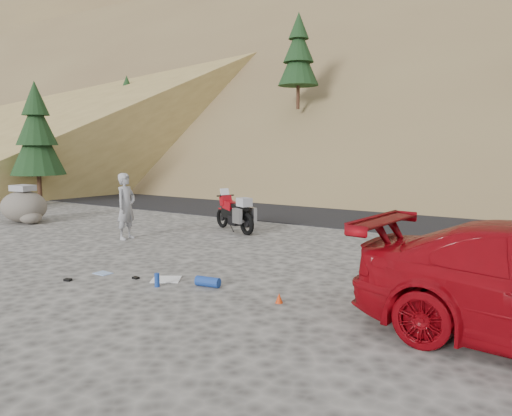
{
  "coord_description": "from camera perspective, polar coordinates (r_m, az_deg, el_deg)",
  "views": [
    {
      "loc": [
        7.7,
        -7.97,
        2.46
      ],
      "look_at": [
        1.47,
        1.71,
        1.0
      ],
      "focal_mm": 35.0,
      "sensor_mm": 36.0,
      "label": 1
    }
  ],
  "objects": [
    {
      "name": "ground",
      "position": [
        11.35,
        -11.04,
        -5.42
      ],
      "size": [
        140.0,
        140.0,
        0.0
      ],
      "primitive_type": "plane",
      "color": "#474542",
      "rests_on": "ground"
    },
    {
      "name": "road",
      "position": [
        18.79,
        8.28,
        -0.36
      ],
      "size": [
        120.0,
        7.0,
        0.05
      ],
      "primitive_type": "cube",
      "color": "black",
      "rests_on": "ground"
    },
    {
      "name": "hillside",
      "position": [
        50.2,
        24.45,
        16.5
      ],
      "size": [
        120.0,
        73.0,
        46.72
      ],
      "color": "brown",
      "rests_on": "ground"
    },
    {
      "name": "conifer_verge",
      "position": [
        22.48,
        -23.77,
        7.73
      ],
      "size": [
        2.2,
        2.2,
        5.04
      ],
      "color": "#331D12",
      "rests_on": "ground"
    },
    {
      "name": "motorcycle",
      "position": [
        14.16,
        -2.33,
        -0.66
      ],
      "size": [
        1.89,
        1.06,
        1.21
      ],
      "rotation": [
        0.0,
        0.0,
        -0.43
      ],
      "color": "black",
      "rests_on": "ground"
    },
    {
      "name": "man",
      "position": [
        13.57,
        -14.5,
        -3.44
      ],
      "size": [
        0.5,
        0.68,
        1.73
      ],
      "primitive_type": "imported",
      "rotation": [
        0.0,
        0.0,
        1.71
      ],
      "color": "#96979C",
      "rests_on": "ground"
    },
    {
      "name": "boulder",
      "position": [
        17.51,
        -25.01,
        0.19
      ],
      "size": [
        1.69,
        1.48,
        1.19
      ],
      "rotation": [
        0.0,
        0.0,
        -0.11
      ],
      "color": "#5D5950",
      "rests_on": "ground"
    },
    {
      "name": "small_rock",
      "position": [
        17.1,
        -24.37,
        -0.96
      ],
      "size": [
        0.78,
        0.72,
        0.43
      ],
      "rotation": [
        0.0,
        0.0,
        -0.12
      ],
      "color": "#5D5950",
      "rests_on": "ground"
    },
    {
      "name": "gear_white_cloth",
      "position": [
        9.39,
        -10.23,
        -8.02
      ],
      "size": [
        0.67,
        0.66,
        0.02
      ],
      "primitive_type": "cube",
      "rotation": [
        0.0,
        0.0,
        0.56
      ],
      "color": "white",
      "rests_on": "ground"
    },
    {
      "name": "gear_blue_mat",
      "position": [
        8.83,
        -5.53,
        -8.39
      ],
      "size": [
        0.46,
        0.24,
        0.18
      ],
      "primitive_type": "cylinder",
      "rotation": [
        0.0,
        1.57,
        0.15
      ],
      "color": "navy",
      "rests_on": "ground"
    },
    {
      "name": "gear_bottle",
      "position": [
        8.94,
        -11.25,
        -8.08
      ],
      "size": [
        0.11,
        0.11,
        0.24
      ],
      "primitive_type": "cylinder",
      "rotation": [
        0.0,
        0.0,
        0.3
      ],
      "color": "navy",
      "rests_on": "ground"
    },
    {
      "name": "gear_funnel",
      "position": [
        7.93,
        2.66,
        -10.25
      ],
      "size": [
        0.15,
        0.15,
        0.16
      ],
      "primitive_type": "cone",
      "rotation": [
        0.0,
        0.0,
        0.3
      ],
      "color": "red",
      "rests_on": "ground"
    },
    {
      "name": "gear_glove_a",
      "position": [
        9.57,
        -13.58,
        -7.76
      ],
      "size": [
        0.13,
        0.1,
        0.04
      ],
      "primitive_type": "cube",
      "rotation": [
        0.0,
        0.0,
        -0.1
      ],
      "color": "black",
      "rests_on": "ground"
    },
    {
      "name": "gear_glove_b",
      "position": [
        9.79,
        -20.71,
        -7.68
      ],
      "size": [
        0.15,
        0.13,
        0.04
      ],
      "primitive_type": "cube",
      "rotation": [
        0.0,
        0.0,
        0.28
      ],
      "color": "black",
      "rests_on": "ground"
    },
    {
      "name": "gear_blue_cloth",
      "position": [
        10.11,
        -17.09,
        -7.15
      ],
      "size": [
        0.34,
        0.26,
        0.01
      ],
      "primitive_type": "cube",
      "rotation": [
        0.0,
        0.0,
        -0.04
      ],
      "color": "#8CA8D8",
      "rests_on": "ground"
    }
  ]
}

